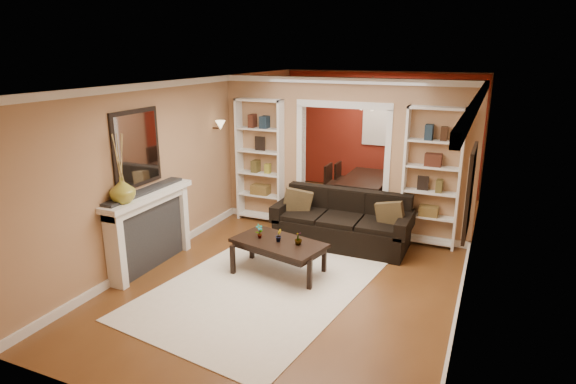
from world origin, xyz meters
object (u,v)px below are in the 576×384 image
at_px(sofa, 342,220).
at_px(bookshelf_right, 432,178).
at_px(coffee_table, 279,257).
at_px(bookshelf_left, 260,161).
at_px(fireplace, 151,230).
at_px(dining_table, 367,190).

distance_m(sofa, bookshelf_right, 1.60).
xyz_separation_m(coffee_table, bookshelf_left, (-1.28, 1.98, 0.90)).
xyz_separation_m(bookshelf_left, fireplace, (-0.54, -2.53, -0.57)).
xyz_separation_m(bookshelf_left, dining_table, (1.61, 1.81, -0.86)).
bearing_deg(sofa, coffee_table, -110.08).
bearing_deg(dining_table, coffee_table, 174.99).
xyz_separation_m(coffee_table, fireplace, (-1.82, -0.55, 0.33)).
xyz_separation_m(bookshelf_right, dining_table, (-1.49, 1.81, -0.86)).
bearing_deg(sofa, bookshelf_left, 162.06).
bearing_deg(bookshelf_left, dining_table, 48.32).
distance_m(fireplace, dining_table, 4.85).
distance_m(coffee_table, fireplace, 1.93).
relative_size(coffee_table, dining_table, 0.80).
height_order(bookshelf_left, fireplace, bookshelf_left).
relative_size(sofa, coffee_table, 1.71).
bearing_deg(fireplace, dining_table, 63.63).
bearing_deg(coffee_table, dining_table, 98.07).
height_order(bookshelf_right, dining_table, bookshelf_right).
height_order(sofa, bookshelf_left, bookshelf_left).
xyz_separation_m(sofa, bookshelf_right, (1.31, 0.58, 0.71)).
distance_m(sofa, fireplace, 3.04).
bearing_deg(dining_table, fireplace, 153.63).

